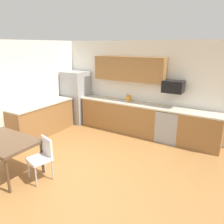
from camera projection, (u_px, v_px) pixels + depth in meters
name	position (u px, v px, depth m)	size (l,w,h in m)	color
ground_plane	(88.00, 167.00, 4.85)	(12.00, 12.00, 0.00)	#9E6B38
wall_back	(141.00, 87.00, 6.61)	(5.80, 0.10, 2.70)	white
wall_left	(6.00, 93.00, 5.78)	(0.10, 5.80, 2.70)	white
cabinet_run_back	(120.00, 116.00, 6.84)	(2.50, 0.60, 0.90)	olive
cabinet_run_back_right	(200.00, 131.00, 5.66)	(1.05, 0.60, 0.90)	olive
cabinet_run_left	(43.00, 119.00, 6.52)	(0.60, 2.00, 0.90)	olive
countertop_back	(135.00, 104.00, 6.46)	(4.80, 0.64, 0.04)	beige
countertop_left	(41.00, 104.00, 6.38)	(0.64, 2.00, 0.04)	beige
upper_cabinets_back	(129.00, 69.00, 6.42)	(2.20, 0.34, 0.70)	olive
refrigerator	(76.00, 97.00, 7.50)	(0.76, 0.70, 1.73)	#9EA0A5
oven_range	(169.00, 125.00, 6.07)	(0.60, 0.60, 0.91)	#999BA0
microwave	(173.00, 87.00, 5.84)	(0.54, 0.36, 0.32)	black
sink_basin	(124.00, 103.00, 6.65)	(0.48, 0.40, 0.14)	#A5A8AD
sink_faucet	(127.00, 97.00, 6.75)	(0.02, 0.02, 0.24)	#B2B5BA
dining_table	(3.00, 143.00, 4.44)	(1.40, 0.90, 0.74)	brown
chair_near_table	(42.00, 155.00, 4.29)	(0.49, 0.49, 0.85)	white
kettle	(128.00, 99.00, 6.59)	(0.14, 0.14, 0.20)	orange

